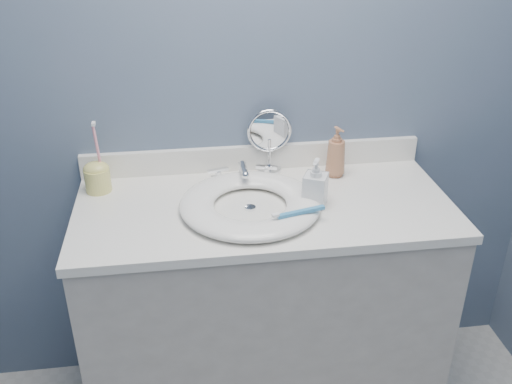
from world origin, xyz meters
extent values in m
cube|color=slate|center=(0.00, 1.25, 1.20)|extent=(2.20, 0.02, 2.40)
cube|color=beige|center=(0.00, 0.97, 0.42)|extent=(1.20, 0.55, 0.85)
cube|color=white|center=(0.00, 0.97, 0.86)|extent=(1.22, 0.57, 0.03)
cube|color=white|center=(0.00, 1.24, 0.93)|extent=(1.22, 0.02, 0.09)
cylinder|color=silver|center=(-0.05, 0.94, 0.88)|extent=(0.04, 0.04, 0.01)
cube|color=silver|center=(-0.05, 1.16, 0.89)|extent=(0.22, 0.05, 0.01)
cylinder|color=silver|center=(-0.05, 1.16, 0.92)|extent=(0.03, 0.03, 0.06)
cylinder|color=silver|center=(-0.05, 1.11, 0.94)|extent=(0.02, 0.09, 0.02)
sphere|color=silver|center=(-0.05, 1.06, 0.94)|extent=(0.03, 0.03, 0.03)
cylinder|color=silver|center=(-0.14, 1.16, 0.90)|extent=(0.02, 0.02, 0.03)
cube|color=silver|center=(-0.14, 1.16, 0.92)|extent=(0.08, 0.03, 0.01)
cylinder|color=silver|center=(0.04, 1.16, 0.90)|extent=(0.02, 0.02, 0.03)
cube|color=silver|center=(0.04, 1.16, 0.92)|extent=(0.08, 0.03, 0.01)
cylinder|color=silver|center=(0.05, 1.21, 0.89)|extent=(0.09, 0.09, 0.01)
cylinder|color=silver|center=(0.05, 1.21, 0.94)|extent=(0.01, 0.01, 0.12)
torus|color=silver|center=(0.05, 1.21, 1.04)|extent=(0.16, 0.01, 0.16)
cylinder|color=white|center=(0.05, 1.21, 1.04)|extent=(0.13, 0.01, 0.13)
imported|color=#AB6F4D|center=(0.28, 1.15, 0.97)|extent=(0.09, 0.09, 0.18)
imported|color=silver|center=(0.16, 0.95, 0.96)|extent=(0.10, 0.10, 0.16)
cylinder|color=#DBD46D|center=(-0.54, 1.14, 0.92)|extent=(0.09, 0.09, 0.08)
ellipsoid|color=#DBD46D|center=(-0.54, 1.14, 0.96)|extent=(0.09, 0.07, 0.05)
cylinder|color=pink|center=(-0.53, 1.14, 1.04)|extent=(0.02, 0.03, 0.16)
cube|color=white|center=(-0.53, 1.13, 1.12)|extent=(0.01, 0.02, 0.01)
cube|color=teal|center=(0.09, 0.83, 0.92)|extent=(0.15, 0.05, 0.01)
cube|color=white|center=(0.01, 0.81, 0.93)|extent=(0.02, 0.02, 0.01)
camera|label=1|loc=(-0.25, -0.62, 1.78)|focal=40.00mm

